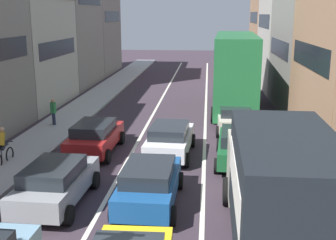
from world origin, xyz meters
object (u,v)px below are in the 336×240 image
sedan_right_lane_behind_truck (240,146)px  wagon_right_lane_far (234,117)px  hatchback_centre_lane_third (170,139)px  bus_mid_queue_primary (235,69)px  wagon_left_lane_second (56,182)px  pedestrian_near_kerb (53,111)px  sedan_left_lane_third (95,136)px  cyclist_on_sidewalk (3,147)px  removalist_box_truck (279,185)px  sedan_centre_lane_second (149,183)px

sedan_right_lane_behind_truck → wagon_right_lane_far: (0.05, 5.31, 0.00)m
hatchback_centre_lane_third → bus_mid_queue_primary: bearing=-17.1°
wagon_left_lane_second → bus_mid_queue_primary: size_ratio=0.41×
sedan_right_lane_behind_truck → pedestrian_near_kerb: (-10.21, 5.32, 0.15)m
sedan_left_lane_third → sedan_right_lane_behind_truck: same height
cyclist_on_sidewalk → removalist_box_truck: bearing=-118.7°
sedan_centre_lane_second → pedestrian_near_kerb: bearing=35.7°
removalist_box_truck → cyclist_on_sidewalk: 12.13m
removalist_box_truck → pedestrian_near_kerb: bearing=40.8°
sedan_centre_lane_second → hatchback_centre_lane_third: same height
sedan_left_lane_third → wagon_right_lane_far: same height
hatchback_centre_lane_third → wagon_right_lane_far: same height
hatchback_centre_lane_third → sedan_left_lane_third: bearing=91.2°
cyclist_on_sidewalk → pedestrian_near_kerb: (-0.17, 6.67, 0.10)m
wagon_right_lane_far → sedan_centre_lane_second: bearing=159.6°
sedan_centre_lane_second → cyclist_on_sidewalk: 7.45m
sedan_left_lane_third → cyclist_on_sidewalk: size_ratio=2.50×
sedan_left_lane_third → wagon_left_lane_second: bearing=-177.8°
sedan_right_lane_behind_truck → wagon_right_lane_far: 5.31m
wagon_right_lane_far → bus_mid_queue_primary: bearing=-4.8°
hatchback_centre_lane_third → sedan_right_lane_behind_truck: same height
wagon_right_lane_far → sedan_right_lane_behind_truck: bearing=177.9°
removalist_box_truck → sedan_right_lane_behind_truck: 7.39m
hatchback_centre_lane_third → cyclist_on_sidewalk: (-6.94, -2.07, 0.05)m
wagon_right_lane_far → cyclist_on_sidewalk: (-10.10, -6.66, 0.05)m
removalist_box_truck → sedan_left_lane_third: bearing=41.7°
wagon_left_lane_second → wagon_right_lane_far: 12.06m
hatchback_centre_lane_third → sedan_right_lane_behind_truck: size_ratio=1.00×
sedan_left_lane_third → cyclist_on_sidewalk: bearing=123.5°
hatchback_centre_lane_third → cyclist_on_sidewalk: 7.24m
wagon_left_lane_second → pedestrian_near_kerb: size_ratio=2.62×
removalist_box_truck → wagon_left_lane_second: 7.51m
sedan_centre_lane_second → sedan_right_lane_behind_truck: same height
sedan_right_lane_behind_truck → bus_mid_queue_primary: bearing=1.3°
wagon_left_lane_second → hatchback_centre_lane_third: bearing=-29.9°
wagon_left_lane_second → sedan_right_lane_behind_truck: same height
wagon_left_lane_second → wagon_right_lane_far: same height
wagon_right_lane_far → wagon_left_lane_second: bearing=145.6°
sedan_centre_lane_second → sedan_right_lane_behind_truck: (3.33, 4.58, 0.00)m
sedan_left_lane_third → bus_mid_queue_primary: 11.77m
wagon_left_lane_second → sedan_left_lane_third: same height
hatchback_centre_lane_third → wagon_right_lane_far: size_ratio=1.01×
wagon_left_lane_second → sedan_left_lane_third: bearing=2.8°
wagon_right_lane_far → cyclist_on_sidewalk: bearing=121.9°
sedan_left_lane_third → removalist_box_truck: bearing=-137.8°
cyclist_on_sidewalk → sedan_right_lane_behind_truck: bearing=-81.7°
sedan_right_lane_behind_truck → wagon_right_lane_far: bearing=2.6°
removalist_box_truck → wagon_left_lane_second: removalist_box_truck is taller
cyclist_on_sidewalk → pedestrian_near_kerb: 6.67m
sedan_left_lane_third → hatchback_centre_lane_third: bearing=-90.7°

